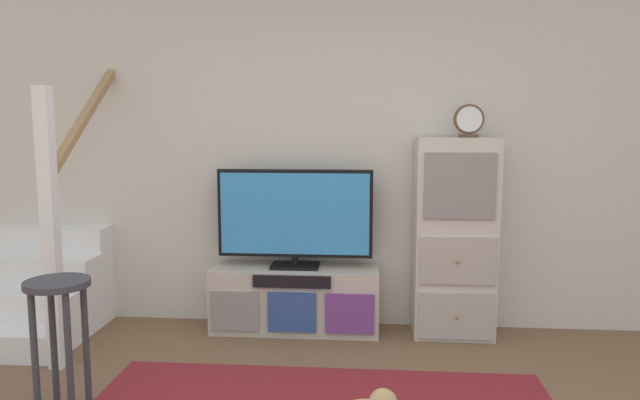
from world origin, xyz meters
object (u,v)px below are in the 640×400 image
desk_clock (469,121)px  bar_stool_near (59,316)px  media_console (295,300)px  television (295,216)px  side_cabinet (455,238)px

desk_clock → bar_stool_near: (-2.35, -1.37, -1.04)m
media_console → desk_clock: size_ratio=5.36×
television → desk_clock: desk_clock is taller
media_console → side_cabinet: size_ratio=0.86×
desk_clock → side_cabinet: bearing=168.3°
desk_clock → bar_stool_near: bearing=-149.7°
desk_clock → media_console: bearing=179.8°
side_cabinet → bar_stool_near: size_ratio=1.97×
media_console → desk_clock: bearing=-0.2°
side_cabinet → desk_clock: desk_clock is taller
television → media_console: bearing=-90.0°
television → side_cabinet: 1.19m
bar_stool_near → side_cabinet: bearing=31.4°
media_console → television: (0.00, 0.02, 0.64)m
media_console → side_cabinet: 1.28m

